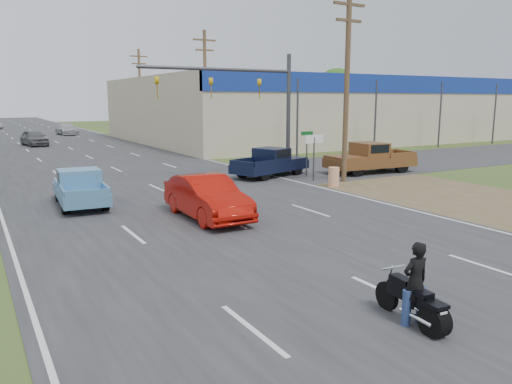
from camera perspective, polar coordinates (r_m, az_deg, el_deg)
ground at (r=12.04m, az=14.97°, el=-11.27°), size 200.00×200.00×0.00m
main_road at (r=48.69m, az=-20.45°, el=4.69°), size 15.00×180.00×0.02m
cross_road at (r=27.39m, az=-12.55°, el=1.05°), size 120.00×10.00×0.02m
dirt_verge at (r=26.44m, az=16.65°, el=0.51°), size 8.00×18.00×0.01m
big_box_store at (r=62.32m, az=10.11°, el=9.36°), size 50.00×28.10×6.60m
utility_pole_1 at (r=27.23m, az=10.34°, el=12.29°), size 2.00×0.28×10.00m
utility_pole_2 at (r=42.60m, az=-5.81°, el=11.70°), size 2.00×0.28×10.00m
utility_pole_3 at (r=59.47m, az=-13.10°, el=11.13°), size 2.00×0.28×10.00m
tree_3 at (r=100.16m, az=9.19°, el=11.41°), size 8.40×8.40×10.40m
tree_5 at (r=109.64m, az=-9.89°, el=11.14°), size 7.98×7.98×9.88m
barrel_0 at (r=25.79m, az=8.88°, el=1.70°), size 0.56×0.56×1.00m
barrel_1 at (r=32.97m, az=0.13°, el=3.73°), size 0.56×0.56×1.00m
lane_sign at (r=27.31m, az=6.65°, el=5.20°), size 1.20×0.08×2.52m
street_name_sign at (r=28.89m, az=5.82°, el=4.92°), size 0.80×0.08×2.61m
signal_mast at (r=28.43m, az=-0.84°, el=11.33°), size 9.12×0.40×7.00m
red_convertible at (r=18.68m, az=-5.62°, el=-0.64°), size 1.70×4.85×1.60m
motorcycle at (r=10.50m, az=17.76°, el=-12.12°), size 0.61×1.98×1.00m
rider at (r=10.40m, az=17.72°, el=-10.24°), size 0.61×0.43×1.60m
blue_pickup at (r=22.20m, az=-19.50°, el=0.53°), size 2.08×4.75×1.54m
navy_pickup at (r=28.94m, az=1.81°, el=3.44°), size 5.32×3.37×1.65m
brown_pickup at (r=31.01m, az=12.76°, el=3.84°), size 5.71×2.53×1.85m
distant_car_grey at (r=52.84m, az=-24.02°, el=5.67°), size 2.46×4.72×1.53m
distant_car_silver at (r=67.85m, az=-20.81°, el=6.72°), size 2.37×5.07×1.43m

